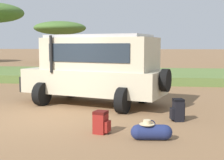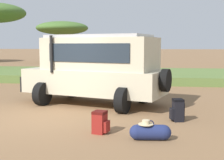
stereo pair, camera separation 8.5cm
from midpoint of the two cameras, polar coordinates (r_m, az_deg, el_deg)
name	(u,v)px [view 2 (the right image)]	position (r m, az deg, el deg)	size (l,w,h in m)	color
ground_plane	(42,119)	(9.17, -12.48, -6.91)	(320.00, 320.00, 0.00)	olive
grass_bank	(106,75)	(19.82, -0.95, 0.99)	(120.00, 7.00, 0.44)	#5B7538
safari_vehicle	(97,68)	(10.94, -2.60, 2.24)	(5.46, 3.57, 2.44)	beige
backpack_beside_front_wheel	(100,122)	(7.47, -1.85, -7.76)	(0.44, 0.38, 0.53)	maroon
backpack_cluster_center	(177,110)	(8.80, 12.15, -5.46)	(0.42, 0.37, 0.62)	black
duffel_bag_low_black_case	(150,132)	(7.03, 7.34, -9.40)	(0.92, 0.40, 0.45)	navy
acacia_tree_right_mid	(62,28)	(39.25, -9.04, 9.35)	(6.41, 5.95, 5.00)	brown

